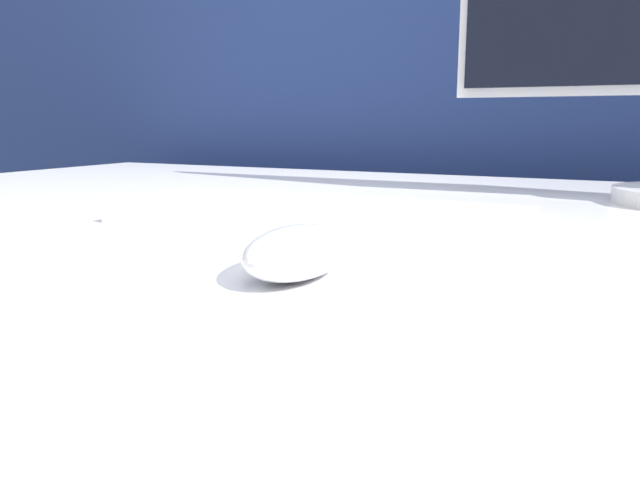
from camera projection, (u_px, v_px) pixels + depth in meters
The scene contains 3 objects.
partition_panel at pixel (554, 212), 1.24m from camera, with size 5.00×0.03×1.26m.
computer_mouse_near at pixel (298, 251), 0.42m from camera, with size 0.08×0.12×0.03m.
keyboard at pixel (318, 215), 0.61m from camera, with size 0.42×0.15×0.02m.
Camera 1 is at (0.13, -0.57, 0.81)m, focal length 35.00 mm.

